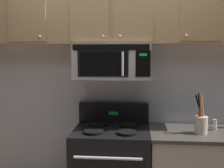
# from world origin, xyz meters

# --- Properties ---
(back_wall) EXTENTS (5.20, 0.10, 2.70)m
(back_wall) POSITION_xyz_m (0.00, 0.79, 1.35)
(back_wall) COLOR silver
(back_wall) RESTS_ON ground_plane
(over_range_microwave) EXTENTS (0.76, 0.43, 0.35)m
(over_range_microwave) POSITION_xyz_m (-0.00, 0.54, 1.58)
(over_range_microwave) COLOR #B7BABF
(upper_cabinets) EXTENTS (2.50, 0.36, 0.55)m
(upper_cabinets) POSITION_xyz_m (-0.00, 0.57, 2.02)
(upper_cabinets) COLOR tan
(utensil_crock_cream) EXTENTS (0.12, 0.12, 0.39)m
(utensil_crock_cream) POSITION_xyz_m (0.86, 0.35, 1.00)
(utensil_crock_cream) COLOR beige
(utensil_crock_cream) RESTS_ON counter_segment
(salt_shaker) EXTENTS (0.04, 0.04, 0.10)m
(salt_shaker) POSITION_xyz_m (1.02, 0.50, 0.95)
(salt_shaker) COLOR white
(salt_shaker) RESTS_ON counter_segment
(spice_jar) EXTENTS (0.04, 0.04, 0.11)m
(spice_jar) POSITION_xyz_m (0.95, 0.62, 0.95)
(spice_jar) COLOR olive
(spice_jar) RESTS_ON counter_segment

